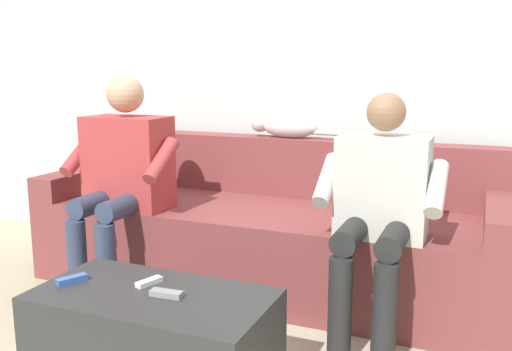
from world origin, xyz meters
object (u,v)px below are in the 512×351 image
object	(u,v)px
couch	(268,233)
remote_white	(149,282)
remote_gray	(166,294)
remote_blue	(72,280)
person_left_seated	(379,202)
coffee_table	(154,342)
cat_on_backrest	(285,126)
person_right_seated	(122,170)

from	to	relation	value
couch	remote_white	bearing A→B (deg)	87.03
remote_gray	remote_white	world-z (taller)	remote_gray
couch	remote_blue	xyz separation A→B (m)	(0.34, 1.21, 0.11)
couch	person_left_seated	xyz separation A→B (m)	(-0.69, 0.42, 0.34)
coffee_table	remote_white	distance (m)	0.22
couch	remote_gray	distance (m)	1.19
couch	coffee_table	distance (m)	1.18
coffee_table	person_left_seated	bearing A→B (deg)	-132.01
remote_white	remote_blue	size ratio (longest dim) A/B	0.97
person_left_seated	cat_on_backrest	distance (m)	1.03
couch	coffee_table	xyz separation A→B (m)	(0.00, 1.18, -0.09)
remote_white	remote_blue	xyz separation A→B (m)	(0.28, 0.10, 0.00)
couch	remote_gray	bearing A→B (deg)	93.10
person_left_seated	remote_gray	distance (m)	1.01
cat_on_backrest	remote_blue	size ratio (longest dim) A/B	4.95
cat_on_backrest	remote_white	xyz separation A→B (m)	(0.04, 1.40, -0.47)
person_left_seated	remote_white	size ratio (longest dim) A/B	9.99
couch	cat_on_backrest	size ratio (longest dim) A/B	4.55
coffee_table	person_right_seated	bearing A→B (deg)	-48.72
person_right_seated	remote_blue	bearing A→B (deg)	112.78
cat_on_backrest	person_right_seated	bearing A→B (deg)	45.86
coffee_table	couch	bearing A→B (deg)	-90.00
coffee_table	cat_on_backrest	distance (m)	1.62
coffee_table	remote_blue	bearing A→B (deg)	5.89
cat_on_backrest	remote_blue	xyz separation A→B (m)	(0.33, 1.51, -0.47)
person_right_seated	remote_white	size ratio (longest dim) A/B	10.61
couch	remote_white	distance (m)	1.12
coffee_table	remote_blue	size ratio (longest dim) A/B	7.76
person_left_seated	person_right_seated	size ratio (longest dim) A/B	0.94
couch	person_right_seated	distance (m)	0.88
remote_white	coffee_table	bearing A→B (deg)	-121.78
coffee_table	remote_blue	xyz separation A→B (m)	(0.34, 0.04, 0.21)
coffee_table	remote_gray	distance (m)	0.22
remote_gray	remote_blue	bearing A→B (deg)	-179.57
person_right_seated	remote_white	world-z (taller)	person_right_seated
remote_white	remote_gray	bearing A→B (deg)	-103.24
remote_white	cat_on_backrest	bearing A→B (deg)	15.98
coffee_table	person_left_seated	distance (m)	1.11
couch	remote_blue	world-z (taller)	couch
couch	person_right_seated	xyz separation A→B (m)	(0.69, 0.40, 0.38)
remote_gray	person_right_seated	bearing A→B (deg)	129.89
person_right_seated	remote_white	distance (m)	0.99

